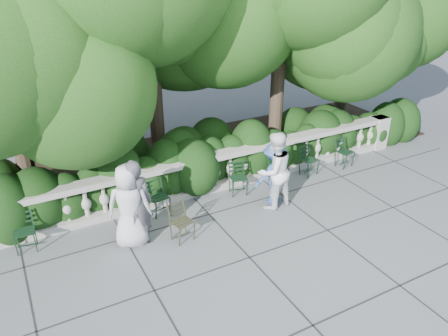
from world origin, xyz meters
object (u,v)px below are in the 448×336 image
chair_a (163,217)px  person_older_blue (274,174)px  chair_d (240,196)px  chair_b (28,254)px  person_businessman (129,206)px  chair_f (312,176)px  chair_e (347,168)px  person_casual_man (274,171)px  chair_weathered (187,243)px  chair_c (281,185)px  person_woman_grey (135,203)px

chair_a → person_older_blue: bearing=-22.9°
chair_d → person_older_blue: bearing=-33.4°
chair_b → person_businessman: bearing=-11.3°
chair_f → person_older_blue: bearing=-173.5°
chair_e → person_casual_man: person_casual_man is taller
chair_a → chair_weathered: size_ratio=1.00×
chair_e → person_businessman: person_businessman is taller
chair_f → person_businessman: size_ratio=0.47×
chair_d → chair_weathered: size_ratio=1.00×
chair_c → chair_f: same height
chair_e → person_older_blue: 3.04m
chair_d → chair_c: bearing=12.8°
person_casual_man → person_older_blue: person_casual_man is taller
chair_f → chair_d: bearing=166.9°
chair_e → chair_c: bearing=167.7°
person_businessman → person_casual_man: person_casual_man is taller
chair_b → chair_c: bearing=6.4°
chair_c → person_older_blue: person_older_blue is taller
chair_weathered → person_woman_grey: 1.38m
chair_c → chair_f: size_ratio=1.00×
person_woman_grey → person_older_blue: bearing=-166.5°
chair_e → person_casual_man: size_ratio=0.45×
person_older_blue → chair_c: bearing=-139.1°
person_woman_grey → chair_e: bearing=-161.8°
chair_a → chair_e: size_ratio=1.00×
chair_d → person_businessman: (-2.94, -0.62, 0.90)m
chair_weathered → person_older_blue: (2.52, 0.54, 0.77)m
person_casual_man → person_businessman: bearing=-9.6°
chair_e → chair_d: bearing=167.9°
person_casual_man → person_woman_grey: bearing=-9.5°
chair_a → person_older_blue: size_ratio=0.55×
chair_d → person_businessman: size_ratio=0.47×
chair_b → person_older_blue: 5.58m
person_businessman → person_woman_grey: bearing=-161.0°
chair_b → person_older_blue: size_ratio=0.55×
chair_f → person_casual_man: size_ratio=0.45×
chair_b → chair_c: (6.16, -0.04, 0.00)m
chair_f → person_woman_grey: bearing=174.1°
chair_d → chair_e: 3.46m
person_older_blue → chair_weathered: bearing=11.5°
person_casual_man → chair_c: bearing=-143.4°
chair_b → chair_e: same height
chair_c → person_businessman: size_ratio=0.47×
chair_d → person_casual_man: 1.29m
chair_weathered → person_older_blue: person_older_blue is taller
chair_a → person_businessman: size_ratio=0.47×
chair_b → person_businessman: 2.27m
chair_b → person_woman_grey: person_woman_grey is taller
chair_c → person_older_blue: 1.18m
person_older_blue → chair_f: bearing=-161.2°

